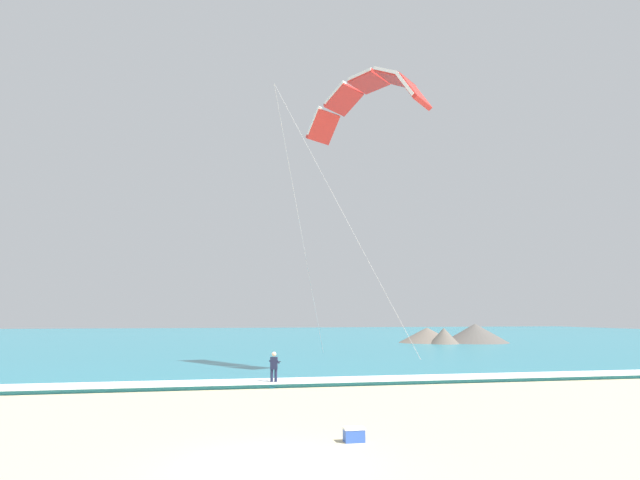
{
  "coord_description": "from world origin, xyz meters",
  "views": [
    {
      "loc": [
        -1.67,
        -13.62,
        3.49
      ],
      "look_at": [
        4.81,
        17.66,
        7.8
      ],
      "focal_mm": 31.24,
      "sensor_mm": 36.0,
      "label": 1
    }
  ],
  "objects_px": {
    "cooler_box": "(354,434)",
    "kite_primary": "(366,96)",
    "surfboard": "(274,386)",
    "kitesurfer": "(274,367)"
  },
  "relations": [
    {
      "from": "kitesurfer",
      "to": "cooler_box",
      "type": "bearing_deg",
      "value": -86.6
    },
    {
      "from": "kite_primary",
      "to": "cooler_box",
      "type": "bearing_deg",
      "value": -108.18
    },
    {
      "from": "surfboard",
      "to": "kitesurfer",
      "type": "relative_size",
      "value": 0.87
    },
    {
      "from": "surfboard",
      "to": "cooler_box",
      "type": "xyz_separation_m",
      "value": [
        0.73,
        -12.28,
        0.18
      ]
    },
    {
      "from": "surfboard",
      "to": "kitesurfer",
      "type": "xyz_separation_m",
      "value": [
        0.01,
        0.02,
        0.91
      ]
    },
    {
      "from": "surfboard",
      "to": "kite_primary",
      "type": "xyz_separation_m",
      "value": [
        5.85,
        3.29,
        16.66
      ]
    },
    {
      "from": "cooler_box",
      "to": "kite_primary",
      "type": "bearing_deg",
      "value": 71.82
    },
    {
      "from": "surfboard",
      "to": "kite_primary",
      "type": "distance_m",
      "value": 17.96
    },
    {
      "from": "surfboard",
      "to": "cooler_box",
      "type": "height_order",
      "value": "cooler_box"
    },
    {
      "from": "kite_primary",
      "to": "cooler_box",
      "type": "xyz_separation_m",
      "value": [
        -5.11,
        -15.57,
        -16.48
      ]
    }
  ]
}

